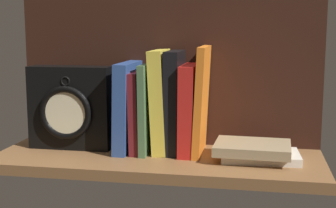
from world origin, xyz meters
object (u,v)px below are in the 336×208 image
(book_blue_modern, at_px, (128,106))
(framed_clock, at_px, (70,108))
(book_orange_pandolfini, at_px, (202,100))
(book_black_skeptic, at_px, (174,102))
(book_red_requiem, at_px, (189,109))
(book_maroon_dawkins, at_px, (140,111))
(book_stack_side, at_px, (256,151))
(book_yellow_seinlanguage, at_px, (159,101))
(book_green_romantic, at_px, (148,107))

(book_blue_modern, xyz_separation_m, framed_clock, (-0.14, -0.01, -0.01))
(book_orange_pandolfini, bearing_deg, book_black_skeptic, 180.00)
(book_red_requiem, height_order, framed_clock, book_red_requiem)
(book_red_requiem, bearing_deg, book_maroon_dawkins, 180.00)
(book_stack_side, bearing_deg, book_orange_pandolfini, 162.68)
(book_yellow_seinlanguage, bearing_deg, framed_clock, -176.73)
(book_yellow_seinlanguage, distance_m, book_stack_side, 0.26)
(book_green_romantic, distance_m, book_orange_pandolfini, 0.13)
(book_blue_modern, bearing_deg, book_stack_side, -7.41)
(book_blue_modern, bearing_deg, book_green_romantic, 0.00)
(book_green_romantic, xyz_separation_m, book_black_skeptic, (0.06, 0.00, 0.02))
(book_green_romantic, bearing_deg, book_blue_modern, 180.00)
(book_red_requiem, relative_size, book_stack_side, 1.09)
(book_maroon_dawkins, bearing_deg, book_green_romantic, 0.00)
(book_blue_modern, bearing_deg, framed_clock, -174.92)
(book_orange_pandolfini, height_order, book_stack_side, book_orange_pandolfini)
(book_maroon_dawkins, bearing_deg, book_yellow_seinlanguage, 0.00)
(book_maroon_dawkins, bearing_deg, book_black_skeptic, 0.00)
(book_blue_modern, xyz_separation_m, book_red_requiem, (0.15, 0.00, -0.00))
(book_blue_modern, relative_size, book_orange_pandolfini, 0.84)
(book_maroon_dawkins, bearing_deg, framed_clock, -175.79)
(book_red_requiem, distance_m, book_stack_side, 0.19)
(book_orange_pandolfini, distance_m, book_stack_side, 0.18)
(book_green_romantic, height_order, book_orange_pandolfini, book_orange_pandolfini)
(book_maroon_dawkins, height_order, book_black_skeptic, book_black_skeptic)
(book_orange_pandolfini, xyz_separation_m, book_stack_side, (0.13, -0.04, -0.11))
(book_maroon_dawkins, xyz_separation_m, book_black_skeptic, (0.09, 0.00, 0.03))
(book_maroon_dawkins, relative_size, book_yellow_seinlanguage, 0.79)
(book_yellow_seinlanguage, xyz_separation_m, book_stack_side, (0.24, -0.04, -0.10))
(book_black_skeptic, xyz_separation_m, book_red_requiem, (0.04, 0.00, -0.02))
(book_orange_pandolfini, distance_m, framed_clock, 0.33)
(book_blue_modern, height_order, book_maroon_dawkins, book_blue_modern)
(book_maroon_dawkins, xyz_separation_m, book_stack_side, (0.29, -0.04, -0.08))
(book_maroon_dawkins, relative_size, book_black_skeptic, 0.79)
(book_yellow_seinlanguage, height_order, book_red_requiem, book_yellow_seinlanguage)
(book_yellow_seinlanguage, height_order, book_black_skeptic, book_yellow_seinlanguage)
(book_stack_side, bearing_deg, framed_clock, 176.50)
(book_red_requiem, xyz_separation_m, book_orange_pandolfini, (0.03, 0.00, 0.02))
(book_blue_modern, distance_m, book_stack_side, 0.33)
(book_maroon_dawkins, height_order, book_yellow_seinlanguage, book_yellow_seinlanguage)
(book_yellow_seinlanguage, bearing_deg, book_green_romantic, 180.00)
(book_blue_modern, height_order, book_black_skeptic, book_black_skeptic)
(book_green_romantic, height_order, book_black_skeptic, book_black_skeptic)
(book_green_romantic, height_order, book_stack_side, book_green_romantic)
(book_yellow_seinlanguage, bearing_deg, book_orange_pandolfini, 0.00)
(book_orange_pandolfini, bearing_deg, book_green_romantic, 180.00)
(book_green_romantic, bearing_deg, book_orange_pandolfini, 0.00)
(book_maroon_dawkins, xyz_separation_m, book_green_romantic, (0.02, 0.00, 0.01))
(book_red_requiem, distance_m, framed_clock, 0.30)
(book_green_romantic, relative_size, book_black_skeptic, 0.87)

